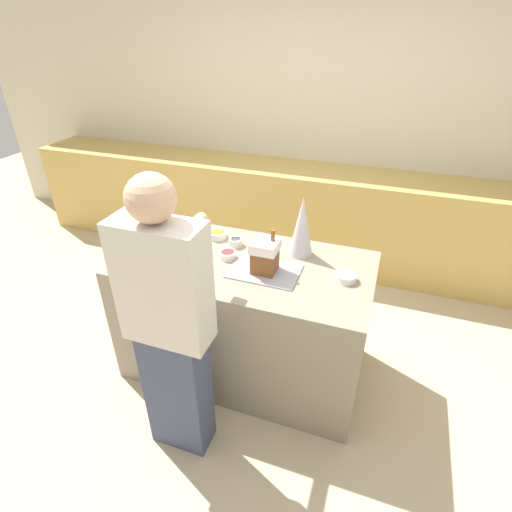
# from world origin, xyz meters

# --- Properties ---
(ground_plane) EXTENTS (12.00, 12.00, 0.00)m
(ground_plane) POSITION_xyz_m (0.00, 0.00, 0.00)
(ground_plane) COLOR #C6B28E
(wall_back) EXTENTS (8.00, 0.05, 2.60)m
(wall_back) POSITION_xyz_m (0.00, 2.00, 1.30)
(wall_back) COLOR beige
(wall_back) RESTS_ON ground_plane
(back_cabinet_block) EXTENTS (6.00, 0.60, 0.96)m
(back_cabinet_block) POSITION_xyz_m (0.00, 1.67, 0.48)
(back_cabinet_block) COLOR tan
(back_cabinet_block) RESTS_ON ground_plane
(kitchen_island) EXTENTS (1.61, 0.84, 0.88)m
(kitchen_island) POSITION_xyz_m (0.00, 0.00, 0.44)
(kitchen_island) COLOR gray
(kitchen_island) RESTS_ON ground_plane
(baking_tray) EXTENTS (0.42, 0.29, 0.01)m
(baking_tray) POSITION_xyz_m (0.16, -0.06, 0.89)
(baking_tray) COLOR #9E9EA8
(baking_tray) RESTS_ON kitchen_island
(gingerbread_house) EXTENTS (0.16, 0.16, 0.27)m
(gingerbread_house) POSITION_xyz_m (0.16, -0.06, 1.00)
(gingerbread_house) COLOR brown
(gingerbread_house) RESTS_ON baking_tray
(decorative_tree) EXTENTS (0.15, 0.15, 0.40)m
(decorative_tree) POSITION_xyz_m (0.31, 0.22, 1.08)
(decorative_tree) COLOR silver
(decorative_tree) RESTS_ON kitchen_island
(candy_bowl_far_right) EXTENTS (0.09, 0.09, 0.04)m
(candy_bowl_far_right) POSITION_xyz_m (-0.45, 0.27, 0.91)
(candy_bowl_far_right) COLOR white
(candy_bowl_far_right) RESTS_ON kitchen_island
(candy_bowl_far_left) EXTENTS (0.12, 0.12, 0.04)m
(candy_bowl_far_left) POSITION_xyz_m (0.64, 0.01, 0.91)
(candy_bowl_far_left) COLOR white
(candy_bowl_far_left) RESTS_ON kitchen_island
(candy_bowl_beside_tree) EXTENTS (0.11, 0.11, 0.04)m
(candy_bowl_beside_tree) POSITION_xyz_m (-0.61, 0.24, 0.91)
(candy_bowl_beside_tree) COLOR silver
(candy_bowl_beside_tree) RESTS_ON kitchen_island
(candy_bowl_near_tray_left) EXTENTS (0.12, 0.12, 0.05)m
(candy_bowl_near_tray_left) POSITION_xyz_m (-0.29, 0.24, 0.91)
(candy_bowl_near_tray_left) COLOR white
(candy_bowl_near_tray_left) RESTS_ON kitchen_island
(candy_bowl_behind_tray) EXTENTS (0.11, 0.11, 0.05)m
(candy_bowl_behind_tray) POSITION_xyz_m (-0.12, 0.01, 0.91)
(candy_bowl_behind_tray) COLOR white
(candy_bowl_behind_tray) RESTS_ON kitchen_island
(candy_bowl_center_rear) EXTENTS (0.09, 0.09, 0.05)m
(candy_bowl_center_rear) POSITION_xyz_m (-0.13, 0.18, 0.91)
(candy_bowl_center_rear) COLOR white
(candy_bowl_center_rear) RESTS_ON kitchen_island
(cookbook) EXTENTS (0.23, 0.15, 0.02)m
(cookbook) POSITION_xyz_m (-0.42, 0.04, 0.89)
(cookbook) COLOR #3F598C
(cookbook) RESTS_ON kitchen_island
(person) EXTENTS (0.44, 0.55, 1.67)m
(person) POSITION_xyz_m (-0.14, -0.68, 0.86)
(person) COLOR #424C6B
(person) RESTS_ON ground_plane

